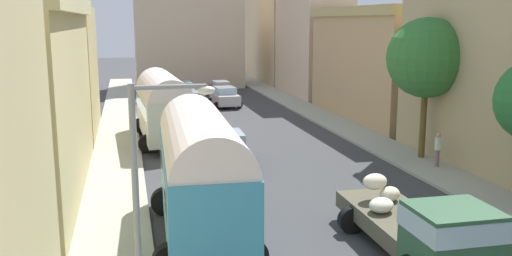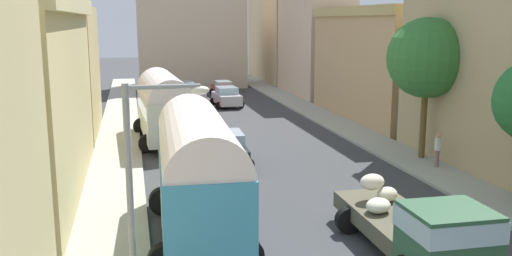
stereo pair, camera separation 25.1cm
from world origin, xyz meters
name	(u,v)px [view 1 (the left image)]	position (x,y,z in m)	size (l,w,h in m)	color
ground_plane	(238,135)	(0.00, 27.00, 0.00)	(154.00, 154.00, 0.00)	#3B3C3E
sidewalk_left	(118,139)	(-7.25, 27.00, 0.07)	(2.50, 70.00, 0.14)	#ACA897
sidewalk_right	(347,129)	(7.25, 27.00, 0.07)	(2.50, 70.00, 0.14)	#A5A89A
building_left_2	(51,72)	(-11.06, 29.54, 3.92)	(5.13, 9.38, 7.84)	tan
building_right_2	(373,63)	(10.58, 30.56, 4.00)	(4.57, 14.14, 7.95)	tan
building_right_3	(312,37)	(10.62, 44.05, 5.47)	(4.67, 10.86, 10.89)	beige
building_right_4	(277,29)	(10.79, 57.05, 6.08)	(4.59, 14.29, 12.16)	#CCB289
distant_church	(188,26)	(0.00, 53.14, 6.39)	(11.12, 6.05, 18.43)	beige
parked_bus_0	(201,169)	(-4.42, 10.85, 2.36)	(3.45, 8.48, 4.24)	teal
parked_bus_1	(163,104)	(-4.58, 26.07, 2.21)	(3.61, 8.42, 4.04)	beige
cargo_truck_0	(423,227)	(1.54, 7.50, 1.16)	(3.07, 6.73, 2.22)	#274E33
car_0	(225,97)	(1.25, 38.58, 0.82)	(2.50, 4.04, 1.63)	silver
car_1	(221,89)	(1.95, 44.65, 0.74)	(2.23, 4.19, 1.47)	red
car_2	(229,148)	(-1.83, 20.06, 0.81)	(2.24, 4.12, 1.63)	#1F252F
car_3	(193,101)	(-1.58, 36.83, 0.78)	(2.41, 4.30, 1.56)	#AA3121
car_4	(183,91)	(-1.66, 43.67, 0.80)	(2.33, 3.84, 1.59)	gray
pedestrian_0	(438,148)	(7.67, 16.86, 1.04)	(0.43, 0.43, 1.78)	#806064
streetlamp_near	(149,174)	(-6.18, 6.72, 3.44)	(2.01, 0.28, 5.59)	gray
roadside_tree_2	(427,58)	(7.90, 18.72, 5.17)	(3.97, 3.97, 7.18)	brown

